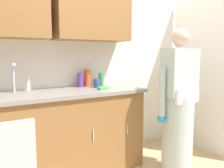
% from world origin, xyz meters
% --- Properties ---
extents(kitchen_wall_with_uppers, '(4.80, 0.44, 2.70)m').
position_xyz_m(kitchen_wall_with_uppers, '(-0.14, 0.99, 1.48)').
color(kitchen_wall_with_uppers, silver).
rests_on(kitchen_wall_with_uppers, ground).
extents(closet_door_panel, '(0.04, 1.10, 2.10)m').
position_xyz_m(closet_door_panel, '(1.45, 0.40, 1.05)').
color(closet_door_panel, silver).
rests_on(closet_door_panel, ground).
extents(counter_cabinet, '(1.90, 0.62, 0.90)m').
position_xyz_m(counter_cabinet, '(-0.55, 0.70, 0.45)').
color(counter_cabinet, brown).
rests_on(counter_cabinet, ground).
extents(countertop, '(1.96, 0.66, 0.04)m').
position_xyz_m(countertop, '(-0.55, 0.70, 0.92)').
color(countertop, gray).
rests_on(countertop, counter_cabinet).
extents(sink, '(0.50, 0.36, 0.35)m').
position_xyz_m(sink, '(-0.91, 0.71, 0.93)').
color(sink, '#B7BABF').
rests_on(sink, counter_cabinet).
extents(person_at_sink, '(0.55, 0.34, 1.62)m').
position_xyz_m(person_at_sink, '(0.64, 0.09, 0.69)').
color(person_at_sink, white).
rests_on(person_at_sink, ground).
extents(bottle_water_tall, '(0.07, 0.07, 0.17)m').
position_xyz_m(bottle_water_tall, '(-0.19, 0.90, 1.03)').
color(bottle_water_tall, '#66388C').
rests_on(bottle_water_tall, countertop).
extents(bottle_dish_liquid, '(0.06, 0.06, 0.17)m').
position_xyz_m(bottle_dish_liquid, '(0.07, 0.86, 1.02)').
color(bottle_dish_liquid, '#2D8C4C').
rests_on(bottle_dish_liquid, countertop).
extents(bottle_water_short, '(0.08, 0.08, 0.21)m').
position_xyz_m(bottle_water_short, '(-0.08, 0.92, 1.05)').
color(bottle_water_short, '#E05933').
rests_on(bottle_water_short, countertop).
extents(cup_by_sink, '(0.08, 0.08, 0.11)m').
position_xyz_m(cup_by_sink, '(-0.03, 0.76, 0.99)').
color(cup_by_sink, '#33478C').
rests_on(cup_by_sink, countertop).
extents(knife_on_counter, '(0.23, 0.10, 0.01)m').
position_xyz_m(knife_on_counter, '(0.24, 0.58, 0.94)').
color(knife_on_counter, silver).
rests_on(knife_on_counter, countertop).
extents(sponge, '(0.11, 0.07, 0.03)m').
position_xyz_m(sponge, '(-0.04, 0.58, 0.96)').
color(sponge, '#4CBF4C').
rests_on(sponge, countertop).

